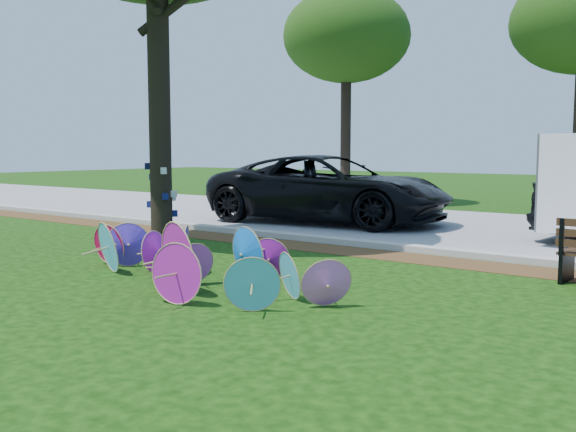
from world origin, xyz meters
TOP-DOWN VIEW (x-y plane):
  - ground at (0.00, 0.00)m, footprint 90.00×90.00m
  - mulch_strip at (0.00, 4.50)m, footprint 90.00×1.00m
  - curb at (0.00, 5.20)m, footprint 90.00×0.30m
  - street at (0.00, 9.35)m, footprint 90.00×8.00m
  - parasol_pile at (-0.26, 0.63)m, footprint 5.10×2.24m
  - black_van at (-2.86, 8.25)m, footprint 6.60×3.64m

SIDE VIEW (x-z plane):
  - ground at x=0.00m, z-range 0.00..0.00m
  - mulch_strip at x=0.00m, z-range 0.00..0.01m
  - street at x=0.00m, z-range 0.00..0.01m
  - curb at x=0.00m, z-range 0.00..0.12m
  - parasol_pile at x=-0.26m, z-range -0.11..0.86m
  - black_van at x=-2.86m, z-range 0.00..1.75m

